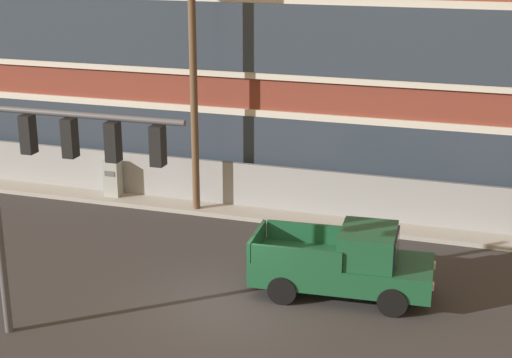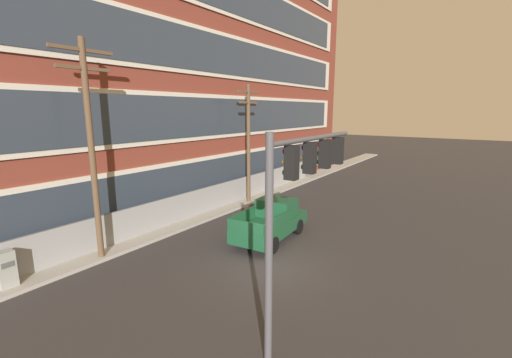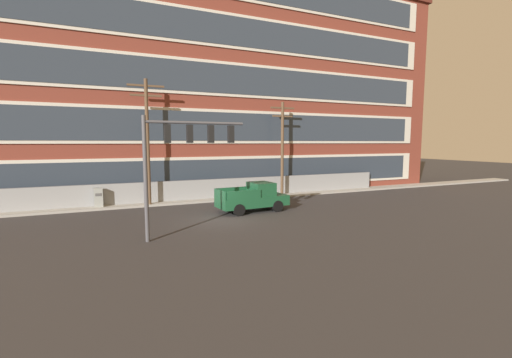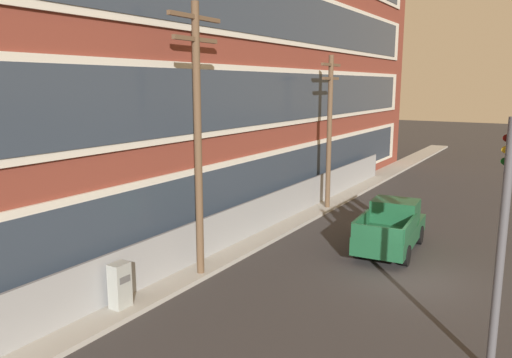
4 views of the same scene
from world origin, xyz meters
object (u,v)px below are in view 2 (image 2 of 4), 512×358
pickup_truck_dark_green (272,221)px  electrical_cabinet (6,271)px  utility_pole_midblock (248,140)px  utility_pole_near_corner (91,143)px  traffic_signal_mast (302,185)px

pickup_truck_dark_green → electrical_cabinet: pickup_truck_dark_green is taller
utility_pole_midblock → electrical_cabinet: 15.31m
utility_pole_near_corner → electrical_cabinet: bearing=174.4°
pickup_truck_dark_green → electrical_cabinet: bearing=152.0°
traffic_signal_mast → utility_pole_midblock: utility_pole_midblock is taller
utility_pole_near_corner → electrical_cabinet: 5.67m
pickup_truck_dark_green → utility_pole_near_corner: size_ratio=0.54×
traffic_signal_mast → utility_pole_near_corner: (-0.48, 9.60, 0.69)m
utility_pole_near_corner → utility_pole_midblock: 11.35m
traffic_signal_mast → electrical_cabinet: 11.34m
traffic_signal_mast → pickup_truck_dark_green: bearing=37.9°
utility_pole_near_corner → electrical_cabinet: (-3.50, 0.34, -4.45)m
pickup_truck_dark_green → electrical_cabinet: (-9.95, 5.29, -0.18)m
traffic_signal_mast → electrical_cabinet: bearing=111.8°
utility_pole_midblock → utility_pole_near_corner: bearing=179.9°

